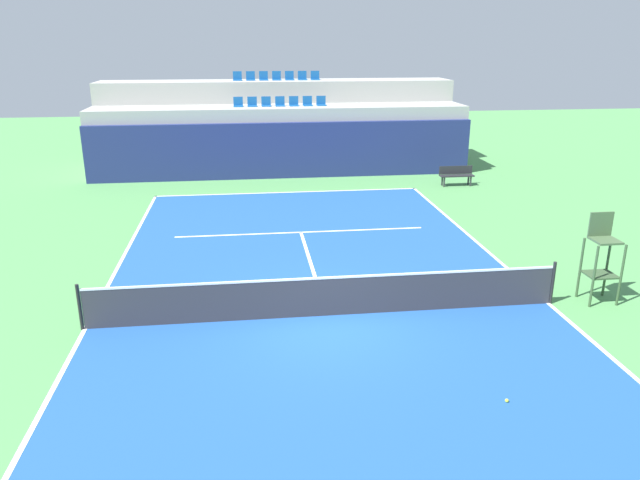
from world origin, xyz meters
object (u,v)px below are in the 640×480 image
at_px(umpire_chair, 602,255).
at_px(player_bench, 456,174).
at_px(tennis_ball_0, 507,401).
at_px(tennis_net, 327,296).

bearing_deg(umpire_chair, player_bench, 86.61).
bearing_deg(tennis_ball_0, tennis_net, 124.48).
distance_m(tennis_net, umpire_chair, 6.73).
relative_size(umpire_chair, player_bench, 1.47).
relative_size(umpire_chair, tennis_ball_0, 33.33).
bearing_deg(tennis_ball_0, umpire_chair, 44.56).
distance_m(tennis_net, player_bench, 14.38).
xyz_separation_m(umpire_chair, player_bench, (0.73, 12.26, -0.68)).
bearing_deg(tennis_ball_0, player_bench, 73.69).
relative_size(tennis_net, tennis_ball_0, 167.88).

